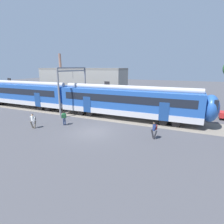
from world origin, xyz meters
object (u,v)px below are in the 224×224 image
commuter_train (71,97)px  pedestrian_navy (154,129)px  pedestrian_green (64,117)px  pedestrian_white (33,120)px

commuter_train → pedestrian_navy: commuter_train is taller
pedestrian_green → pedestrian_navy: (10.29, 0.08, 0.00)m
pedestrian_navy → pedestrian_green: bearing=-179.6°
pedestrian_green → pedestrian_navy: size_ratio=1.00×
pedestrian_navy → pedestrian_white: bearing=-169.7°
pedestrian_white → pedestrian_green: 3.28m
commuter_train → pedestrian_green: 6.27m
pedestrian_white → pedestrian_green: bearing=42.9°
pedestrian_green → pedestrian_navy: same height
pedestrian_white → pedestrian_green: size_ratio=1.00×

